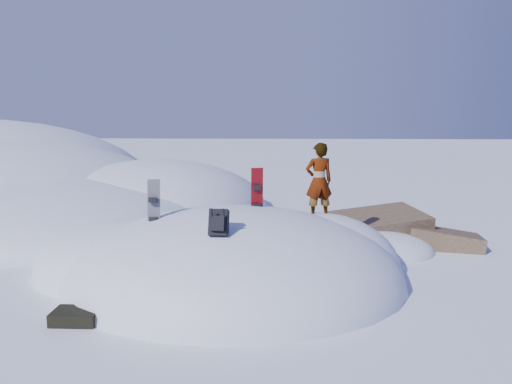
{
  "coord_description": "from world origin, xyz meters",
  "views": [
    {
      "loc": [
        0.94,
        -9.87,
        3.4
      ],
      "look_at": [
        0.45,
        0.3,
        1.81
      ],
      "focal_mm": 35.0,
      "sensor_mm": 36.0,
      "label": 1
    }
  ],
  "objects_px": {
    "snowboard_dark": "(154,212)",
    "backpack": "(219,223)",
    "person": "(319,181)",
    "snowboard_red": "(257,199)"
  },
  "relations": [
    {
      "from": "snowboard_dark",
      "to": "backpack",
      "type": "relative_size",
      "value": 2.37
    },
    {
      "from": "snowboard_dark",
      "to": "backpack",
      "type": "height_order",
      "value": "snowboard_dark"
    },
    {
      "from": "snowboard_dark",
      "to": "backpack",
      "type": "bearing_deg",
      "value": -42.52
    },
    {
      "from": "snowboard_red",
      "to": "snowboard_dark",
      "type": "distance_m",
      "value": 2.21
    },
    {
      "from": "snowboard_red",
      "to": "person",
      "type": "bearing_deg",
      "value": 1.49
    },
    {
      "from": "backpack",
      "to": "person",
      "type": "xyz_separation_m",
      "value": [
        1.91,
        2.39,
        0.43
      ]
    },
    {
      "from": "snowboard_red",
      "to": "snowboard_dark",
      "type": "height_order",
      "value": "snowboard_red"
    },
    {
      "from": "snowboard_dark",
      "to": "person",
      "type": "xyz_separation_m",
      "value": [
        3.34,
        1.29,
        0.47
      ]
    },
    {
      "from": "snowboard_dark",
      "to": "person",
      "type": "height_order",
      "value": "person"
    },
    {
      "from": "snowboard_dark",
      "to": "person",
      "type": "distance_m",
      "value": 3.61
    }
  ]
}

